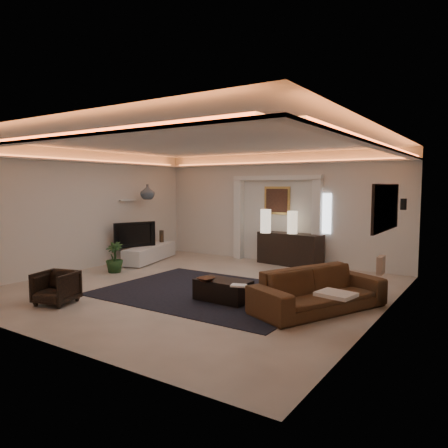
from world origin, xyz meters
The scene contains 33 objects.
floor centered at (0.00, 0.00, 0.00)m, with size 7.00×7.00×0.00m, color #C0AF9E.
ceiling centered at (0.00, 0.00, 2.90)m, with size 7.00×7.00×0.00m, color white.
wall_back centered at (0.00, 3.50, 1.45)m, with size 7.00×7.00×0.00m, color silver.
wall_front centered at (0.00, -3.50, 1.45)m, with size 7.00×7.00×0.00m, color silver.
wall_left centered at (-3.50, 0.00, 1.45)m, with size 7.00×7.00×0.00m, color silver.
wall_right centered at (3.50, 0.00, 1.45)m, with size 7.00×7.00×0.00m, color silver.
cove_soffit centered at (0.00, 0.00, 2.62)m, with size 7.00×7.00×0.04m, color silver.
daylight_slit centered at (1.35, 3.48, 1.35)m, with size 0.25×0.03×1.00m, color white.
area_rug centered at (0.40, -0.20, 0.01)m, with size 4.00×3.00×0.01m, color black.
pilaster_left centered at (-1.15, 3.40, 1.10)m, with size 0.22×0.20×2.20m, color silver.
pilaster_right centered at (1.15, 3.40, 1.10)m, with size 0.22×0.20×2.20m, color silver.
alcove_header centered at (0.00, 3.40, 2.25)m, with size 2.52×0.20×0.12m, color silver.
painting_frame centered at (0.00, 3.47, 1.65)m, with size 0.74×0.04×0.74m, color tan.
painting_canvas centered at (0.00, 3.44, 1.65)m, with size 0.62×0.02×0.62m, color #4C2D1E.
art_panel_frame centered at (3.47, 0.30, 1.70)m, with size 0.04×1.64×0.74m, color black.
art_panel_gold centered at (3.44, 0.30, 1.70)m, with size 0.02×1.50×0.62m, color tan.
wall_sconce centered at (3.38, 2.20, 1.68)m, with size 0.12×0.12×0.22m, color black.
wall_niche centered at (-3.44, 1.40, 1.65)m, with size 0.10×0.55×0.04m, color silver.
console centered at (0.49, 3.25, 0.40)m, with size 1.71×0.53×0.85m, color black.
lamp_left centered at (-0.08, 2.98, 1.09)m, with size 0.27×0.27×0.61m, color #FEEACE.
lamp_right centered at (0.56, 3.22, 1.09)m, with size 0.26×0.26×0.57m, color #FFE8BF.
media_ledge centered at (-2.90, 1.67, 0.22)m, with size 0.53×2.11×0.40m, color silver.
tv centered at (-3.15, 1.29, 0.78)m, with size 0.15×1.15×0.66m, color black.
figurine centered at (-3.15, 2.41, 0.64)m, with size 0.12×0.12×0.34m, color #463423.
ginger_jar centered at (-3.02, 1.73, 1.87)m, with size 0.39×0.39×0.41m, color slate.
plant centered at (-2.57, 0.11, 0.36)m, with size 0.40×0.40×0.72m, color #1D3A18.
sofa centered at (2.56, -0.16, 0.34)m, with size 0.91×2.32×0.68m, color #392418.
throw_blanket centered at (3.15, -1.07, 0.55)m, with size 0.49×0.40×0.05m, color #F7E3CA.
throw_pillow centered at (3.15, 1.50, 0.55)m, with size 0.10×0.34×0.34m, color tan.
coffee_table centered at (0.95, -0.57, 0.20)m, with size 0.97×0.53×0.36m, color black.
bowl centered at (0.77, -0.84, 0.45)m, with size 0.29×0.29×0.07m, color #412415.
magazine centered at (1.44, -0.84, 0.42)m, with size 0.25×0.18×0.03m, color white.
armchair centered at (-1.37, -2.30, 0.29)m, with size 0.61×0.63×0.57m, color #2F261E.
Camera 1 is at (5.01, -6.70, 2.05)m, focal length 33.95 mm.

